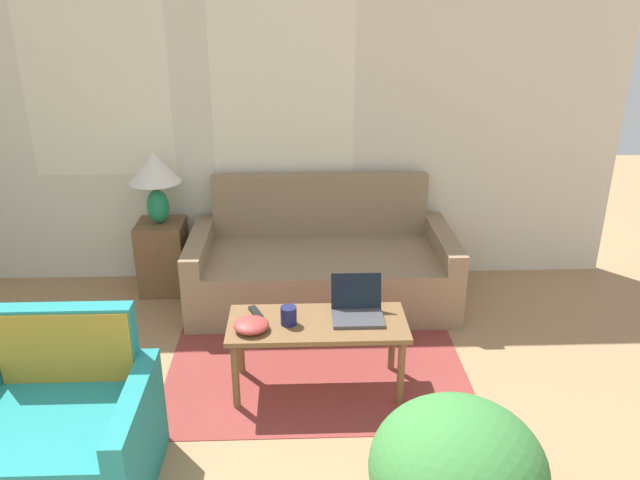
% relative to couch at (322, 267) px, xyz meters
% --- Properties ---
extents(wall_back, '(6.63, 0.06, 2.60)m').
position_rel_couch_xyz_m(wall_back, '(-0.90, 0.48, 1.04)').
color(wall_back, silver).
rests_on(wall_back, ground_plane).
extents(rug, '(1.90, 2.06, 0.01)m').
position_rel_couch_xyz_m(rug, '(-0.07, -0.63, -0.26)').
color(rug, brown).
rests_on(rug, ground_plane).
extents(couch, '(1.99, 0.94, 0.91)m').
position_rel_couch_xyz_m(couch, '(0.00, 0.00, 0.00)').
color(couch, '#937A5B').
rests_on(couch, ground_plane).
extents(armchair, '(0.87, 0.76, 0.85)m').
position_rel_couch_xyz_m(armchair, '(-1.33, -1.96, 0.01)').
color(armchair, teal).
rests_on(armchair, ground_plane).
extents(side_table, '(0.36, 0.36, 0.58)m').
position_rel_couch_xyz_m(side_table, '(-1.26, 0.19, 0.02)').
color(side_table, brown).
rests_on(side_table, ground_plane).
extents(table_lamp, '(0.39, 0.39, 0.56)m').
position_rel_couch_xyz_m(table_lamp, '(-1.26, 0.19, 0.70)').
color(table_lamp, '#1E8451').
rests_on(table_lamp, side_table).
extents(coffee_table, '(1.06, 0.46, 0.46)m').
position_rel_couch_xyz_m(coffee_table, '(-0.07, -1.19, 0.13)').
color(coffee_table, brown).
rests_on(coffee_table, ground_plane).
extents(laptop, '(0.30, 0.28, 0.23)m').
position_rel_couch_xyz_m(laptop, '(0.17, -1.13, 0.24)').
color(laptop, '#47474C').
rests_on(laptop, coffee_table).
extents(cup_navy, '(0.09, 0.09, 0.11)m').
position_rel_couch_xyz_m(cup_navy, '(-0.24, -1.21, 0.25)').
color(cup_navy, '#191E4C').
rests_on(cup_navy, coffee_table).
extents(snack_bowl, '(0.20, 0.20, 0.07)m').
position_rel_couch_xyz_m(snack_bowl, '(-0.45, -1.27, 0.22)').
color(snack_bowl, '#B23D38').
rests_on(snack_bowl, coffee_table).
extents(tv_remote, '(0.10, 0.16, 0.02)m').
position_rel_couch_xyz_m(tv_remote, '(-0.44, -1.08, 0.20)').
color(tv_remote, black).
rests_on(tv_remote, coffee_table).
extents(potted_plant, '(0.73, 0.73, 0.73)m').
position_rel_couch_xyz_m(potted_plant, '(0.46, -2.42, 0.18)').
color(potted_plant, '#BCB2A3').
rests_on(potted_plant, ground_plane).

